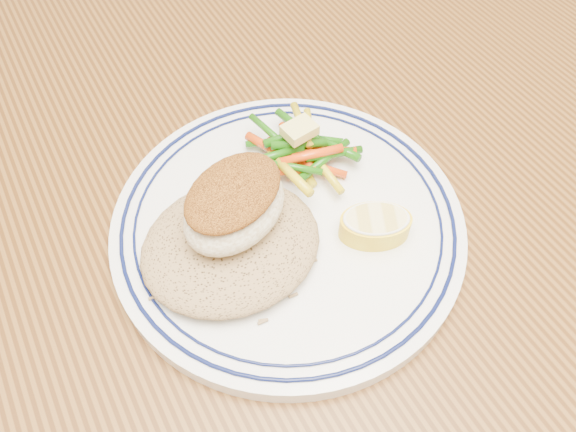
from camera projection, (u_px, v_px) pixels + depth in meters
The scene contains 7 objects.
dining_table at pixel (302, 274), 0.54m from camera, with size 1.50×0.90×0.75m.
plate at pixel (288, 224), 0.45m from camera, with size 0.28×0.28×0.02m.
rice_pilaf at pixel (231, 242), 0.42m from camera, with size 0.14×0.12×0.03m, color olive.
fish_fillet at pixel (234, 204), 0.40m from camera, with size 0.11×0.09×0.04m.
vegetable_pile at pixel (301, 151), 0.47m from camera, with size 0.11×0.10×0.03m.
butter_pat at pixel (299, 130), 0.46m from camera, with size 0.03×0.02×0.01m, color #E6DA70.
lemon_wedge at pixel (375, 225), 0.43m from camera, with size 0.07×0.07×0.02m.
Camera 1 is at (-0.15, -0.23, 1.13)m, focal length 35.00 mm.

